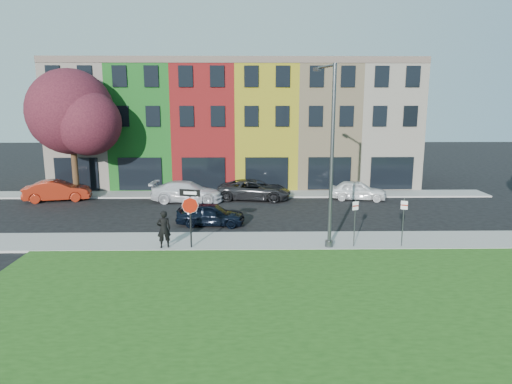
{
  "coord_description": "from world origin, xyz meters",
  "views": [
    {
      "loc": [
        -1.46,
        -19.6,
        7.23
      ],
      "look_at": [
        -1.05,
        4.0,
        2.46
      ],
      "focal_mm": 32.0,
      "sensor_mm": 36.0,
      "label": 1
    }
  ],
  "objects_px": {
    "stop_sign": "(190,206)",
    "sedan_near": "(211,214)",
    "street_lamp": "(330,157)",
    "man": "(164,229)"
  },
  "relations": [
    {
      "from": "stop_sign",
      "to": "sedan_near",
      "type": "relative_size",
      "value": 0.71
    },
    {
      "from": "sedan_near",
      "to": "street_lamp",
      "type": "height_order",
      "value": "street_lamp"
    },
    {
      "from": "stop_sign",
      "to": "street_lamp",
      "type": "xyz_separation_m",
      "value": [
        6.75,
        0.21,
        2.35
      ]
    },
    {
      "from": "stop_sign",
      "to": "sedan_near",
      "type": "height_order",
      "value": "stop_sign"
    },
    {
      "from": "stop_sign",
      "to": "sedan_near",
      "type": "bearing_deg",
      "value": 97.98
    },
    {
      "from": "man",
      "to": "street_lamp",
      "type": "relative_size",
      "value": 0.21
    },
    {
      "from": "man",
      "to": "stop_sign",
      "type": "bearing_deg",
      "value": 162.14
    },
    {
      "from": "sedan_near",
      "to": "street_lamp",
      "type": "xyz_separation_m",
      "value": [
        6.15,
        -4.24,
        3.87
      ]
    },
    {
      "from": "sedan_near",
      "to": "street_lamp",
      "type": "bearing_deg",
      "value": -119.83
    },
    {
      "from": "street_lamp",
      "to": "man",
      "type": "bearing_deg",
      "value": 167.48
    }
  ]
}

